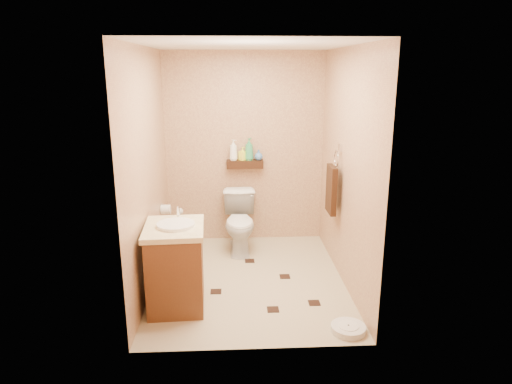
{
  "coord_description": "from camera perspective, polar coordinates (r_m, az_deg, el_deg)",
  "views": [
    {
      "loc": [
        -0.16,
        -4.46,
        2.2
      ],
      "look_at": [
        0.09,
        0.25,
        0.9
      ],
      "focal_mm": 32.0,
      "sensor_mm": 36.0,
      "label": 1
    }
  ],
  "objects": [
    {
      "name": "floor_accents",
      "position": [
        4.93,
        -0.28,
        -11.14
      ],
      "size": [
        1.31,
        1.32,
        0.01
      ],
      "color": "black",
      "rests_on": "ground"
    },
    {
      "name": "wall_right",
      "position": [
        4.72,
        11.25,
        2.81
      ],
      "size": [
        0.04,
        2.5,
        2.4
      ],
      "primitive_type": "cube",
      "color": "tan",
      "rests_on": "ground"
    },
    {
      "name": "bottle_a",
      "position": [
        5.72,
        -2.85,
        5.27
      ],
      "size": [
        0.14,
        0.14,
        0.26
      ],
      "primitive_type": "imported",
      "rotation": [
        0.0,
        0.0,
        0.96
      ],
      "color": "white",
      "rests_on": "wall_shelf"
    },
    {
      "name": "bottle_e",
      "position": [
        5.74,
        -0.86,
        4.74
      ],
      "size": [
        0.09,
        0.09,
        0.15
      ],
      "primitive_type": "imported",
      "rotation": [
        0.0,
        0.0,
        5.19
      ],
      "color": "#FABE53",
      "rests_on": "wall_shelf"
    },
    {
      "name": "bathroom_scale",
      "position": [
        4.17,
        11.46,
        -16.38
      ],
      "size": [
        0.37,
        0.37,
        0.06
      ],
      "rotation": [
        0.0,
        0.0,
        0.28
      ],
      "color": "white",
      "rests_on": "ground"
    },
    {
      "name": "bottle_c",
      "position": [
        5.74,
        -0.9,
        4.63
      ],
      "size": [
        0.12,
        0.12,
        0.13
      ],
      "primitive_type": "imported",
      "rotation": [
        0.0,
        0.0,
        6.08
      ],
      "color": "#CA4C17",
      "rests_on": "wall_shelf"
    },
    {
      "name": "ceiling",
      "position": [
        4.47,
        -1.07,
        17.91
      ],
      "size": [
        2.0,
        2.5,
        0.02
      ],
      "primitive_type": "cube",
      "color": "silver",
      "rests_on": "wall_back"
    },
    {
      "name": "wall_back",
      "position": [
        5.8,
        -1.44,
        5.41
      ],
      "size": [
        2.0,
        0.04,
        2.4
      ],
      "primitive_type": "cube",
      "color": "tan",
      "rests_on": "ground"
    },
    {
      "name": "wall_front",
      "position": [
        3.37,
        -0.24,
        -1.91
      ],
      "size": [
        2.0,
        0.04,
        2.4
      ],
      "primitive_type": "cube",
      "color": "tan",
      "rests_on": "ground"
    },
    {
      "name": "towel_ring",
      "position": [
        4.99,
        9.45,
        0.58
      ],
      "size": [
        0.12,
        0.3,
        0.76
      ],
      "color": "silver",
      "rests_on": "wall_right"
    },
    {
      "name": "vanity",
      "position": [
        4.38,
        -10.0,
        -8.98
      ],
      "size": [
        0.57,
        0.68,
        0.92
      ],
      "rotation": [
        0.0,
        0.0,
        0.05
      ],
      "color": "brown",
      "rests_on": "ground"
    },
    {
      "name": "bottle_f",
      "position": [
        5.74,
        0.33,
        4.67
      ],
      "size": [
        0.12,
        0.12,
        0.13
      ],
      "primitive_type": "imported",
      "rotation": [
        0.0,
        0.0,
        6.1
      ],
      "color": "#4B78BC",
      "rests_on": "wall_shelf"
    },
    {
      "name": "ground",
      "position": [
        4.98,
        -0.93,
        -10.88
      ],
      "size": [
        2.5,
        2.5,
        0.0
      ],
      "primitive_type": "plane",
      "color": "tan",
      "rests_on": "ground"
    },
    {
      "name": "bottle_b",
      "position": [
        5.73,
        -1.68,
        4.81
      ],
      "size": [
        0.11,
        0.11,
        0.17
      ],
      "primitive_type": "imported",
      "rotation": [
        0.0,
        0.0,
        2.23
      ],
      "color": "#FDFB35",
      "rests_on": "wall_shelf"
    },
    {
      "name": "toilet_paper",
      "position": [
        5.41,
        -11.22,
        -2.14
      ],
      "size": [
        0.12,
        0.11,
        0.12
      ],
      "color": "white",
      "rests_on": "wall_left"
    },
    {
      "name": "toilet",
      "position": [
        5.61,
        -2.01,
        -3.83
      ],
      "size": [
        0.42,
        0.71,
        0.72
      ],
      "primitive_type": "imported",
      "rotation": [
        0.0,
        0.0,
        0.02
      ],
      "color": "white",
      "rests_on": "ground"
    },
    {
      "name": "wall_left",
      "position": [
        4.65,
        -13.41,
        2.51
      ],
      "size": [
        0.04,
        2.5,
        2.4
      ],
      "primitive_type": "cube",
      "color": "tan",
      "rests_on": "ground"
    },
    {
      "name": "bottle_d",
      "position": [
        5.72,
        -0.88,
        5.38
      ],
      "size": [
        0.15,
        0.15,
        0.28
      ],
      "primitive_type": "imported",
      "rotation": [
        0.0,
        0.0,
        2.4
      ],
      "color": "#339B5F",
      "rests_on": "wall_shelf"
    },
    {
      "name": "toilet_brush",
      "position": [
        5.84,
        -9.39,
        -5.1
      ],
      "size": [
        0.12,
        0.12,
        0.51
      ],
      "color": "#1A6569",
      "rests_on": "ground"
    },
    {
      "name": "wall_shelf",
      "position": [
        5.76,
        -1.4,
        3.51
      ],
      "size": [
        0.46,
        0.14,
        0.1
      ],
      "primitive_type": "cube",
      "color": "#34180E",
      "rests_on": "wall_back"
    }
  ]
}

